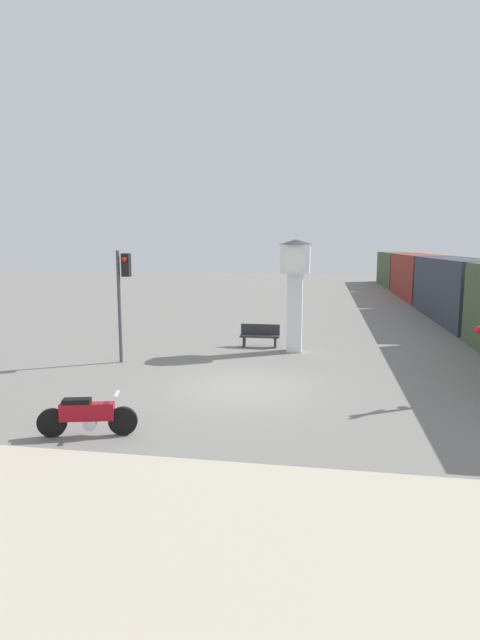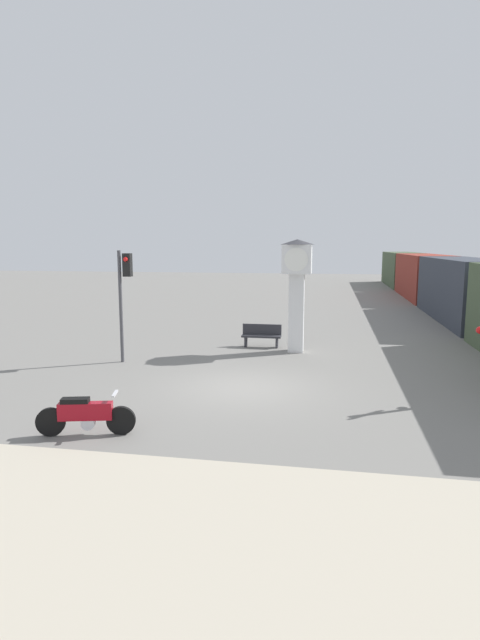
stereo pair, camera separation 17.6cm
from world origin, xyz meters
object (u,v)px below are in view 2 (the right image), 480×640
motorcycle (85,415)px  clock_tower (297,277)px  traffic_light (124,286)px  bench (262,335)px  freight_train (439,282)px

motorcycle → clock_tower: size_ratio=0.49×
traffic_light → bench: (4.37, 3.53, -2.23)m
freight_train → traffic_light: bearing=-127.1°
motorcycle → freight_train: (12.39, 25.60, 1.24)m
traffic_light → bench: 6.05m
motorcycle → freight_train: bearing=50.2°
clock_tower → traffic_light: clock_tower is taller
motorcycle → freight_train: size_ratio=0.04×
freight_train → bench: 18.34m
clock_tower → freight_train: size_ratio=0.09×
clock_tower → motorcycle: bearing=-112.3°
motorcycle → bench: motorcycle is taller
clock_tower → bench: size_ratio=2.72×
motorcycle → clock_tower: (3.92, 9.56, 2.44)m
freight_train → bench: size_ratio=30.17×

